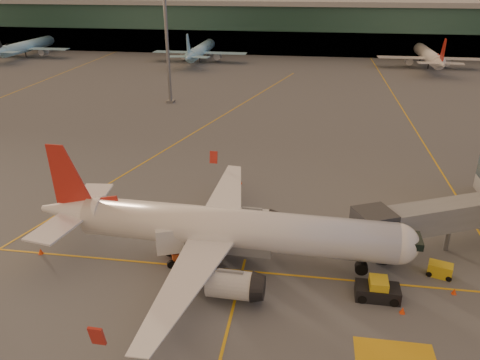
# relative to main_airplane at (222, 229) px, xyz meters

# --- Properties ---
(ground) EXTENTS (600.00, 600.00, 0.00)m
(ground) POSITION_rel_main_airplane_xyz_m (-2.82, -6.37, -3.67)
(ground) COLOR #4C4F54
(ground) RESTS_ON ground
(taxi_markings) EXTENTS (100.12, 173.00, 0.01)m
(taxi_markings) POSITION_rel_main_airplane_xyz_m (-10.14, 38.12, -3.67)
(taxi_markings) COLOR gold
(taxi_markings) RESTS_ON ground
(terminal) EXTENTS (400.00, 20.00, 17.60)m
(terminal) POSITION_rel_main_airplane_xyz_m (-2.82, 135.43, 5.09)
(terminal) COLOR #19382D
(terminal) RESTS_ON ground
(mast_west_near) EXTENTS (2.40, 2.40, 25.60)m
(mast_west_near) POSITION_rel_main_airplane_xyz_m (-22.82, 59.63, 11.19)
(mast_west_near) COLOR slate
(mast_west_near) RESTS_ON ground
(distant_aircraft_row) EXTENTS (225.00, 34.00, 13.00)m
(distant_aircraft_row) POSITION_rel_main_airplane_xyz_m (-56.57, 111.63, -3.67)
(distant_aircraft_row) COLOR #8BC9E9
(distant_aircraft_row) RESTS_ON ground
(main_airplane) EXTENTS (37.43, 33.67, 11.31)m
(main_airplane) POSITION_rel_main_airplane_xyz_m (0.00, 0.00, 0.00)
(main_airplane) COLOR white
(main_airplane) RESTS_ON ground
(jet_bridge) EXTENTS (21.20, 12.02, 5.68)m
(jet_bridge) POSITION_rel_main_airplane_xyz_m (23.74, 6.18, 0.20)
(jet_bridge) COLOR slate
(jet_bridge) RESTS_ON ground
(catering_truck) EXTENTS (5.76, 4.05, 4.11)m
(catering_truck) POSITION_rel_main_airplane_xyz_m (-3.81, -0.36, -1.34)
(catering_truck) COLOR #B14219
(catering_truck) RESTS_ON ground
(gpu_cart) EXTENTS (2.52, 1.94, 1.30)m
(gpu_cart) POSITION_rel_main_airplane_xyz_m (20.85, 0.67, -3.04)
(gpu_cart) COLOR gold
(gpu_cart) RESTS_ON ground
(pushback_tug) EXTENTS (3.87, 2.15, 1.97)m
(pushback_tug) POSITION_rel_main_airplane_xyz_m (14.59, -3.66, -2.87)
(pushback_tug) COLOR black
(pushback_tug) RESTS_ON ground
(cone_nose) EXTENTS (0.45, 0.45, 0.57)m
(cone_nose) POSITION_rel_main_airplane_xyz_m (21.53, -2.02, -3.40)
(cone_nose) COLOR #F7410D
(cone_nose) RESTS_ON ground
(cone_tail) EXTENTS (0.49, 0.49, 0.63)m
(cone_tail) POSITION_rel_main_airplane_xyz_m (-18.71, -1.48, -3.37)
(cone_tail) COLOR #F7410D
(cone_tail) RESTS_ON ground
(cone_wing_left) EXTENTS (0.39, 0.39, 0.50)m
(cone_wing_left) POSITION_rel_main_airplane_xyz_m (-1.00, 18.78, -3.43)
(cone_wing_left) COLOR #F7410D
(cone_wing_left) RESTS_ON ground
(cone_fwd) EXTENTS (0.47, 0.47, 0.60)m
(cone_fwd) POSITION_rel_main_airplane_xyz_m (16.51, -5.39, -3.38)
(cone_fwd) COLOR #F7410D
(cone_fwd) RESTS_ON ground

